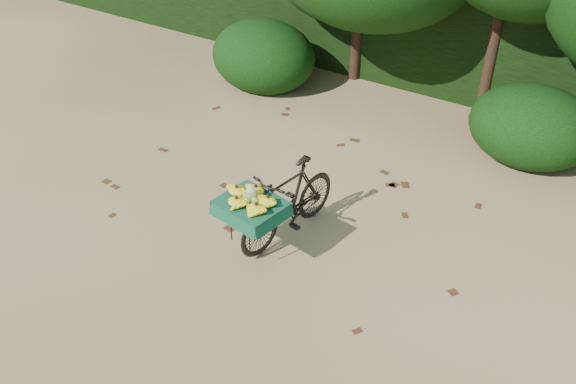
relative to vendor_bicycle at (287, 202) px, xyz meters
The scene contains 5 objects.
ground 1.17m from the vendor_bicycle, 71.25° to the right, with size 80.00×80.00×0.00m, color tan.
vendor_bicycle is the anchor object (origin of this frame).
hedge_backdrop 5.32m from the vendor_bicycle, 86.29° to the left, with size 26.00×1.80×1.80m, color black.
bush_clumps 3.40m from the vendor_bicycle, 75.63° to the left, with size 8.80×1.70×0.90m, color black, non-canonical shape.
leaf_litter 0.69m from the vendor_bicycle, 46.41° to the right, with size 7.00×7.30×0.01m, color #472513, non-canonical shape.
Camera 1 is at (2.75, -3.68, 4.53)m, focal length 38.00 mm.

